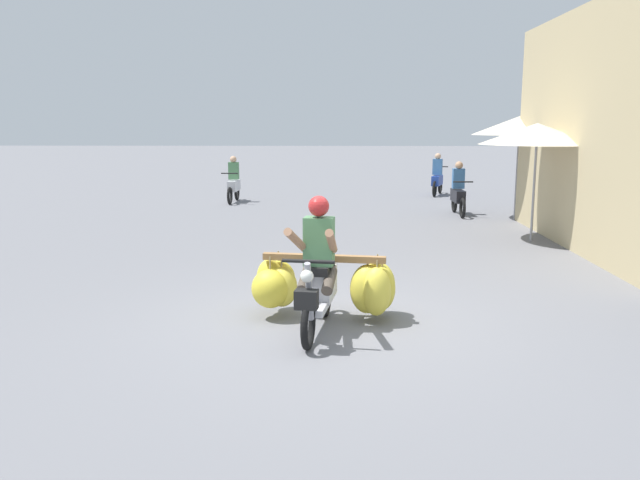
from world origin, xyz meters
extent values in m
plane|color=slate|center=(0.00, 0.00, 0.00)|extent=(120.00, 120.00, 0.00)
torus|color=black|center=(-0.22, -0.78, 0.28)|extent=(0.16, 0.57, 0.56)
torus|color=black|center=(-0.06, 0.41, 0.28)|extent=(0.16, 0.57, 0.56)
cube|color=silver|center=(-0.16, -0.29, 0.32)|extent=(0.31, 0.59, 0.08)
cube|color=silver|center=(-0.10, 0.11, 0.50)|extent=(0.36, 0.67, 0.36)
cube|color=black|center=(-0.11, 0.03, 0.72)|extent=(0.34, 0.63, 0.10)
cylinder|color=gray|center=(-0.22, -0.72, 0.62)|extent=(0.11, 0.29, 0.69)
cylinder|color=black|center=(-0.22, -0.76, 0.96)|extent=(0.56, 0.12, 0.04)
sphere|color=silver|center=(-0.23, -0.84, 0.82)|extent=(0.14, 0.14, 0.14)
cube|color=black|center=(-0.24, -0.88, 0.58)|extent=(0.26, 0.19, 0.20)
cube|color=silver|center=(-0.22, -0.78, 0.58)|extent=(0.14, 0.29, 0.04)
cube|color=olive|center=(-0.08, 0.26, 0.78)|extent=(1.50, 0.30, 0.08)
cube|color=olive|center=(-0.06, 0.44, 0.75)|extent=(1.35, 0.26, 0.06)
ellipsoid|color=yellow|center=(0.45, 0.21, 0.41)|extent=(0.49, 0.46, 0.60)
cylinder|color=#998459|center=(0.45, 0.21, 0.74)|extent=(0.02, 0.02, 0.11)
ellipsoid|color=yellow|center=(-0.60, 0.35, 0.39)|extent=(0.47, 0.44, 0.50)
cylinder|color=#998459|center=(-0.60, 0.35, 0.70)|extent=(0.02, 0.02, 0.17)
ellipsoid|color=gold|center=(-0.74, 0.27, 0.39)|extent=(0.54, 0.51, 0.48)
cylinder|color=#998459|center=(-0.74, 0.27, 0.70)|extent=(0.02, 0.02, 0.19)
ellipsoid|color=yellow|center=(0.58, 0.45, 0.40)|extent=(0.51, 0.47, 0.60)
cylinder|color=#998459|center=(0.58, 0.45, 0.73)|extent=(0.02, 0.02, 0.12)
ellipsoid|color=yellow|center=(0.63, 0.26, 0.40)|extent=(0.41, 0.39, 0.54)
cylinder|color=#998459|center=(0.63, 0.26, 0.72)|extent=(0.02, 0.02, 0.15)
ellipsoid|color=gold|center=(-0.67, 0.62, 0.44)|extent=(0.54, 0.52, 0.45)
cylinder|color=#998459|center=(-0.67, 0.62, 0.71)|extent=(0.02, 0.02, 0.15)
ellipsoid|color=yellow|center=(0.55, 0.09, 0.41)|extent=(0.38, 0.35, 0.59)
cylinder|color=#998459|center=(0.55, 0.09, 0.73)|extent=(0.02, 0.02, 0.11)
ellipsoid|color=gold|center=(-0.76, 0.45, 0.48)|extent=(0.39, 0.36, 0.49)
cylinder|color=#998459|center=(-0.76, 0.45, 0.74)|extent=(0.02, 0.02, 0.10)
cube|color=#4C7F51|center=(-0.13, -0.09, 1.05)|extent=(0.37, 0.26, 0.56)
sphere|color=#B22626|center=(-0.13, -0.11, 1.46)|extent=(0.24, 0.24, 0.24)
cylinder|color=#9E7051|center=(0.02, -0.45, 1.11)|extent=(0.14, 0.72, 0.39)
cylinder|color=#9E7051|center=(-0.37, -0.40, 1.11)|extent=(0.24, 0.72, 0.39)
cylinder|color=#4C4238|center=(-0.01, -0.23, 0.62)|extent=(0.19, 0.45, 0.27)
cylinder|color=#4C4238|center=(-0.28, -0.19, 0.62)|extent=(0.19, 0.45, 0.27)
torus|color=black|center=(-3.11, 11.46, 0.26)|extent=(0.10, 0.52, 0.52)
torus|color=black|center=(-3.07, 12.56, 0.26)|extent=(0.10, 0.52, 0.52)
cube|color=silver|center=(-3.08, 12.11, 0.50)|extent=(0.27, 0.91, 0.32)
cylinder|color=black|center=(-3.11, 11.51, 0.92)|extent=(0.50, 0.06, 0.04)
cube|color=#4C7F51|center=(-3.08, 12.13, 0.95)|extent=(0.31, 0.21, 0.52)
sphere|color=tan|center=(-3.08, 12.11, 1.30)|extent=(0.20, 0.20, 0.20)
torus|color=black|center=(3.59, 14.69, 0.26)|extent=(0.24, 0.52, 0.52)
torus|color=black|center=(3.25, 13.64, 0.26)|extent=(0.24, 0.52, 0.52)
cube|color=navy|center=(3.39, 14.07, 0.50)|extent=(0.51, 0.93, 0.32)
cylinder|color=black|center=(3.58, 14.64, 0.92)|extent=(0.49, 0.19, 0.04)
cube|color=#386699|center=(3.38, 14.05, 0.95)|extent=(0.35, 0.28, 0.52)
sphere|color=tan|center=(3.39, 14.07, 1.30)|extent=(0.20, 0.20, 0.20)
torus|color=black|center=(3.25, 8.88, 0.26)|extent=(0.09, 0.52, 0.52)
torus|color=black|center=(3.24, 9.98, 0.26)|extent=(0.09, 0.52, 0.52)
cube|color=black|center=(3.24, 9.53, 0.50)|extent=(0.25, 0.90, 0.32)
cylinder|color=black|center=(3.25, 8.93, 0.92)|extent=(0.50, 0.04, 0.04)
cube|color=#386699|center=(3.24, 9.55, 0.95)|extent=(0.30, 0.20, 0.52)
sphere|color=tan|center=(3.24, 9.53, 1.30)|extent=(0.20, 0.20, 0.20)
cylinder|color=#99999E|center=(4.06, 5.74, 1.03)|extent=(0.05, 0.05, 2.06)
cone|color=beige|center=(4.06, 5.74, 2.17)|extent=(2.31, 2.31, 0.42)
cylinder|color=#99999E|center=(4.53, 8.74, 1.10)|extent=(0.05, 0.05, 2.20)
cone|color=beige|center=(4.53, 8.74, 2.32)|extent=(2.31, 2.31, 0.45)
camera|label=1|loc=(0.08, -7.33, 2.39)|focal=36.01mm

